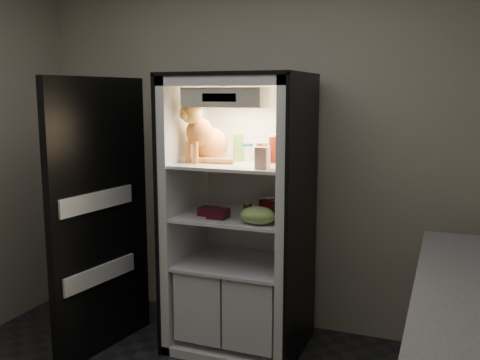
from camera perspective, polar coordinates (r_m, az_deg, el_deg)
The scene contains 16 objects.
room_shell at distance 2.34m, azimuth -12.43°, elevation 5.94°, with size 3.60×3.60×3.60m.
refrigerator at distance 3.69m, azimuth 0.11°, elevation -5.72°, with size 0.90×0.72×1.88m.
fridge_door at distance 3.70m, azimuth -14.69°, elevation -4.03°, with size 0.19×0.87×1.85m.
tabby_cat at distance 3.60m, azimuth -3.76°, elevation 4.59°, with size 0.37×0.44×0.44m.
parmesan_shaker at distance 3.62m, azimuth -0.20°, elevation 3.53°, with size 0.07×0.07×0.19m.
mayo_tub at distance 3.66m, azimuth 0.75°, elevation 3.02°, with size 0.08×0.08×0.12m.
salsa_jar at distance 3.50m, azimuth 2.31°, elevation 2.88°, with size 0.08×0.08×0.13m.
pepper_jar at distance 3.56m, azimuth 3.94°, elevation 3.39°, with size 0.11×0.11×0.19m.
cream_carton at distance 3.26m, azimuth 2.40°, elevation 2.38°, with size 0.08×0.08×0.13m, color white.
soda_can_a at distance 3.60m, azimuth 2.51°, elevation -2.80°, with size 0.06×0.06×0.11m.
soda_can_b at distance 3.49m, azimuth 3.46°, elevation -3.09°, with size 0.07×0.07×0.12m.
soda_can_c at distance 3.50m, azimuth 3.10°, elevation -2.97°, with size 0.07×0.07×0.13m.
condiment_jar at distance 3.59m, azimuth 0.82°, elevation -3.00°, with size 0.06×0.06×0.09m.
grape_bag at distance 3.32m, azimuth 1.91°, elevation -3.80°, with size 0.22×0.16×0.11m, color #7FAE51.
berry_box_left at distance 3.57m, azimuth -3.40°, elevation -3.33°, with size 0.11×0.11×0.06m, color #4C0C17.
berry_box_right at distance 3.49m, azimuth -2.32°, elevation -3.59°, with size 0.12×0.12×0.06m, color #4C0C17.
Camera 1 is at (1.30, -1.94, 1.75)m, focal length 40.00 mm.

